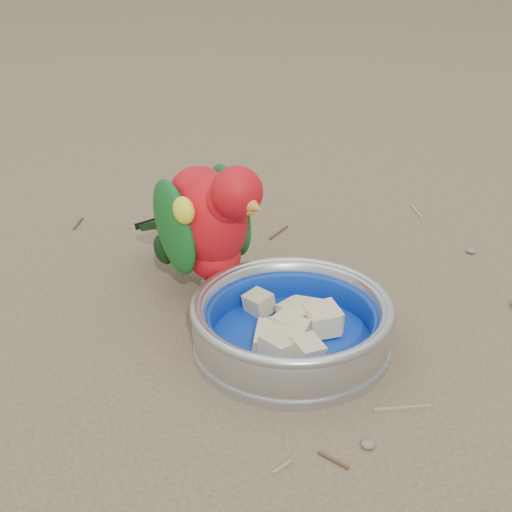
% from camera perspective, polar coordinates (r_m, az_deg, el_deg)
% --- Properties ---
extents(ground, '(60.00, 60.00, 0.00)m').
position_cam_1_polar(ground, '(0.90, -2.49, -6.40)').
color(ground, brown).
extents(food_bowl, '(0.22, 0.22, 0.02)m').
position_cam_1_polar(food_bowl, '(0.89, 2.58, -6.38)').
color(food_bowl, '#B2B2BA').
rests_on(food_bowl, ground).
extents(bowl_wall, '(0.22, 0.22, 0.04)m').
position_cam_1_polar(bowl_wall, '(0.87, 2.62, -4.74)').
color(bowl_wall, '#B2B2BA').
rests_on(bowl_wall, food_bowl).
extents(fruit_wedges, '(0.13, 0.13, 0.03)m').
position_cam_1_polar(fruit_wedges, '(0.88, 2.61, -5.13)').
color(fruit_wedges, '#CEB689').
rests_on(fruit_wedges, food_bowl).
extents(lory_parrot, '(0.25, 0.21, 0.19)m').
position_cam_1_polar(lory_parrot, '(0.95, -3.37, 1.78)').
color(lory_parrot, '#BA0C13').
rests_on(lory_parrot, ground).
extents(ground_debris, '(0.90, 0.80, 0.01)m').
position_cam_1_polar(ground_debris, '(0.93, -4.43, -5.33)').
color(ground_debris, olive).
rests_on(ground_debris, ground).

